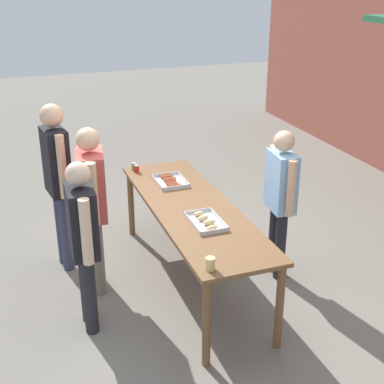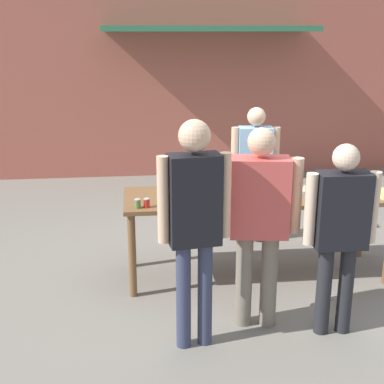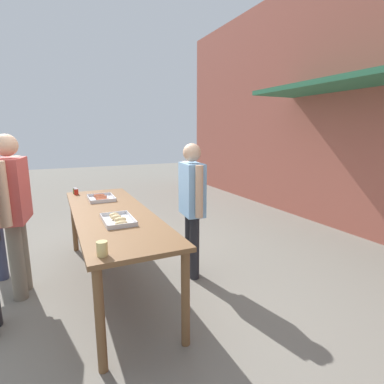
# 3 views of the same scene
# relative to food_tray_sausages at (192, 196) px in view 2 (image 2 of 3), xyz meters

# --- Properties ---
(ground_plane) EXTENTS (24.00, 24.00, 0.00)m
(ground_plane) POSITION_rel_food_tray_sausages_xyz_m (0.65, 0.01, -0.87)
(ground_plane) COLOR slate
(building_facade_back) EXTENTS (12.00, 1.11, 4.50)m
(building_facade_back) POSITION_rel_food_tray_sausages_xyz_m (0.65, 3.99, 1.39)
(building_facade_back) COLOR #A85647
(building_facade_back) RESTS_ON ground
(serving_table) EXTENTS (2.60, 0.78, 0.85)m
(serving_table) POSITION_rel_food_tray_sausages_xyz_m (0.65, 0.01, -0.10)
(serving_table) COLOR brown
(serving_table) RESTS_ON ground
(food_tray_sausages) EXTENTS (0.41, 0.31, 0.04)m
(food_tray_sausages) POSITION_rel_food_tray_sausages_xyz_m (0.00, 0.00, 0.00)
(food_tray_sausages) COLOR silver
(food_tray_sausages) RESTS_ON serving_table
(food_tray_buns) EXTENTS (0.45, 0.27, 0.06)m
(food_tray_buns) POSITION_rel_food_tray_sausages_xyz_m (1.06, -0.00, 0.01)
(food_tray_buns) COLOR silver
(food_tray_buns) RESTS_ON serving_table
(condiment_jar_mustard) EXTENTS (0.06, 0.06, 0.08)m
(condiment_jar_mustard) POSITION_rel_food_tray_sausages_xyz_m (-0.52, -0.27, 0.03)
(condiment_jar_mustard) COLOR #567A38
(condiment_jar_mustard) RESTS_ON serving_table
(condiment_jar_ketchup) EXTENTS (0.06, 0.06, 0.08)m
(condiment_jar_ketchup) POSITION_rel_food_tray_sausages_xyz_m (-0.44, -0.26, 0.03)
(condiment_jar_ketchup) COLOR #B22319
(condiment_jar_ketchup) RESTS_ON serving_table
(person_server_behind_table) EXTENTS (0.54, 0.24, 1.58)m
(person_server_behind_table) POSITION_rel_food_tray_sausages_xyz_m (0.82, 0.90, 0.07)
(person_server_behind_table) COLOR #232328
(person_server_behind_table) RESTS_ON ground
(person_customer_holding_hotdog) EXTENTS (0.55, 0.26, 1.80)m
(person_customer_holding_hotdog) POSITION_rel_food_tray_sausages_xyz_m (-0.11, -1.17, 0.22)
(person_customer_holding_hotdog) COLOR #333851
(person_customer_holding_hotdog) RESTS_ON ground
(person_customer_with_cup) EXTENTS (0.59, 0.23, 1.58)m
(person_customer_with_cup) POSITION_rel_food_tray_sausages_xyz_m (1.04, -1.11, 0.07)
(person_customer_with_cup) COLOR #232328
(person_customer_with_cup) RESTS_ON ground
(person_customer_waiting_in_line) EXTENTS (0.66, 0.32, 1.68)m
(person_customer_waiting_in_line) POSITION_rel_food_tray_sausages_xyz_m (0.44, -0.92, 0.12)
(person_customer_waiting_in_line) COLOR #756B5B
(person_customer_waiting_in_line) RESTS_ON ground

